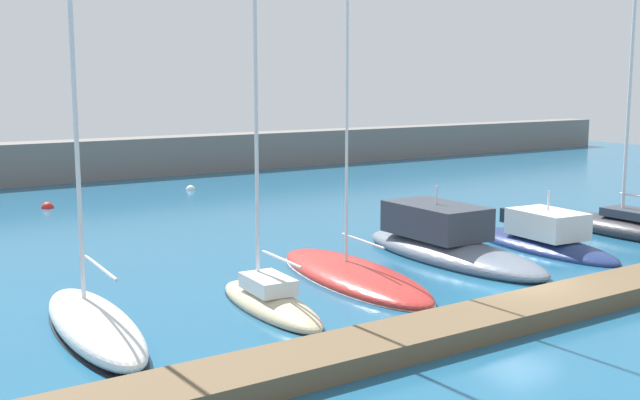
{
  "coord_description": "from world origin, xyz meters",
  "views": [
    {
      "loc": [
        -19.77,
        -17.23,
        7.19
      ],
      "look_at": [
        -3.86,
        6.1,
        2.87
      ],
      "focal_mm": 43.91,
      "sensor_mm": 36.0,
      "label": 1
    }
  ],
  "objects_px": {
    "sailboat_sand_third": "(270,300)",
    "sailboat_red_fourth": "(352,274)",
    "mooring_buoy_red": "(48,208)",
    "mooring_buoy_white": "(191,190)",
    "motorboat_navy_sixth": "(542,240)",
    "motorboat_slate_fifth": "(446,243)",
    "sailboat_white_second": "(94,324)",
    "sailboat_charcoal_seventh": "(630,227)"
  },
  "relations": [
    {
      "from": "motorboat_navy_sixth",
      "to": "sailboat_charcoal_seventh",
      "type": "height_order",
      "value": "sailboat_charcoal_seventh"
    },
    {
      "from": "mooring_buoy_white",
      "to": "mooring_buoy_red",
      "type": "xyz_separation_m",
      "value": [
        -9.96,
        -2.31,
        0.0
      ]
    },
    {
      "from": "sailboat_red_fourth",
      "to": "motorboat_navy_sixth",
      "type": "relative_size",
      "value": 2.35
    },
    {
      "from": "sailboat_charcoal_seventh",
      "to": "mooring_buoy_white",
      "type": "relative_size",
      "value": 23.38
    },
    {
      "from": "motorboat_slate_fifth",
      "to": "motorboat_navy_sixth",
      "type": "xyz_separation_m",
      "value": [
        4.68,
        -1.0,
        -0.26
      ]
    },
    {
      "from": "motorboat_slate_fifth",
      "to": "mooring_buoy_red",
      "type": "xyz_separation_m",
      "value": [
        -10.05,
        22.02,
        -0.6
      ]
    },
    {
      "from": "mooring_buoy_red",
      "to": "sailboat_charcoal_seventh",
      "type": "bearing_deg",
      "value": -48.94
    },
    {
      "from": "sailboat_white_second",
      "to": "mooring_buoy_white",
      "type": "bearing_deg",
      "value": -25.97
    },
    {
      "from": "sailboat_sand_third",
      "to": "mooring_buoy_red",
      "type": "bearing_deg",
      "value": 5.51
    },
    {
      "from": "sailboat_charcoal_seventh",
      "to": "mooring_buoy_red",
      "type": "xyz_separation_m",
      "value": [
        -20.43,
        23.45,
        -0.4
      ]
    },
    {
      "from": "motorboat_slate_fifth",
      "to": "mooring_buoy_white",
      "type": "xyz_separation_m",
      "value": [
        -0.09,
        24.33,
        -0.6
      ]
    },
    {
      "from": "sailboat_sand_third",
      "to": "motorboat_navy_sixth",
      "type": "xyz_separation_m",
      "value": [
        14.41,
        1.26,
        0.06
      ]
    },
    {
      "from": "sailboat_white_second",
      "to": "sailboat_red_fourth",
      "type": "height_order",
      "value": "sailboat_red_fourth"
    },
    {
      "from": "sailboat_sand_third",
      "to": "motorboat_navy_sixth",
      "type": "bearing_deg",
      "value": -80.25
    },
    {
      "from": "sailboat_charcoal_seventh",
      "to": "mooring_buoy_white",
      "type": "height_order",
      "value": "sailboat_charcoal_seventh"
    },
    {
      "from": "motorboat_navy_sixth",
      "to": "sailboat_charcoal_seventh",
      "type": "xyz_separation_m",
      "value": [
        5.7,
        -0.43,
        0.06
      ]
    },
    {
      "from": "sailboat_sand_third",
      "to": "motorboat_navy_sixth",
      "type": "relative_size",
      "value": 1.49
    },
    {
      "from": "motorboat_navy_sixth",
      "to": "sailboat_charcoal_seventh",
      "type": "distance_m",
      "value": 5.72
    },
    {
      "from": "sailboat_white_second",
      "to": "motorboat_navy_sixth",
      "type": "height_order",
      "value": "sailboat_white_second"
    },
    {
      "from": "sailboat_sand_third",
      "to": "mooring_buoy_red",
      "type": "relative_size",
      "value": 18.17
    },
    {
      "from": "motorboat_slate_fifth",
      "to": "sailboat_sand_third",
      "type": "bearing_deg",
      "value": 104.81
    },
    {
      "from": "sailboat_red_fourth",
      "to": "mooring_buoy_white",
      "type": "height_order",
      "value": "sailboat_red_fourth"
    },
    {
      "from": "mooring_buoy_red",
      "to": "mooring_buoy_white",
      "type": "bearing_deg",
      "value": 13.07
    },
    {
      "from": "sailboat_red_fourth",
      "to": "motorboat_navy_sixth",
      "type": "height_order",
      "value": "sailboat_red_fourth"
    },
    {
      "from": "mooring_buoy_red",
      "to": "sailboat_sand_third",
      "type": "bearing_deg",
      "value": -89.25
    },
    {
      "from": "sailboat_sand_third",
      "to": "sailboat_white_second",
      "type": "bearing_deg",
      "value": 89.57
    },
    {
      "from": "sailboat_white_second",
      "to": "sailboat_red_fourth",
      "type": "distance_m",
      "value": 9.99
    },
    {
      "from": "sailboat_sand_third",
      "to": "sailboat_red_fourth",
      "type": "relative_size",
      "value": 0.63
    },
    {
      "from": "motorboat_navy_sixth",
      "to": "mooring_buoy_red",
      "type": "xyz_separation_m",
      "value": [
        -14.73,
        23.02,
        -0.34
      ]
    },
    {
      "from": "mooring_buoy_white",
      "to": "mooring_buoy_red",
      "type": "distance_m",
      "value": 10.22
    },
    {
      "from": "sailboat_white_second",
      "to": "sailboat_charcoal_seventh",
      "type": "relative_size",
      "value": 0.86
    },
    {
      "from": "sailboat_white_second",
      "to": "sailboat_sand_third",
      "type": "xyz_separation_m",
      "value": [
        5.49,
        -0.5,
        -0.08
      ]
    },
    {
      "from": "mooring_buoy_red",
      "to": "motorboat_slate_fifth",
      "type": "bearing_deg",
      "value": -65.47
    },
    {
      "from": "sailboat_white_second",
      "to": "sailboat_sand_third",
      "type": "bearing_deg",
      "value": -91.04
    },
    {
      "from": "sailboat_red_fourth",
      "to": "mooring_buoy_red",
      "type": "bearing_deg",
      "value": 18.47
    },
    {
      "from": "motorboat_slate_fifth",
      "to": "mooring_buoy_white",
      "type": "distance_m",
      "value": 24.34
    },
    {
      "from": "sailboat_sand_third",
      "to": "sailboat_red_fourth",
      "type": "distance_m",
      "value": 4.71
    },
    {
      "from": "sailboat_sand_third",
      "to": "sailboat_red_fourth",
      "type": "height_order",
      "value": "sailboat_red_fourth"
    },
    {
      "from": "sailboat_white_second",
      "to": "mooring_buoy_red",
      "type": "bearing_deg",
      "value": -8.14
    },
    {
      "from": "sailboat_sand_third",
      "to": "sailboat_red_fourth",
      "type": "bearing_deg",
      "value": -65.69
    },
    {
      "from": "mooring_buoy_white",
      "to": "motorboat_navy_sixth",
      "type": "bearing_deg",
      "value": -79.33
    },
    {
      "from": "motorboat_slate_fifth",
      "to": "sailboat_charcoal_seventh",
      "type": "xyz_separation_m",
      "value": [
        10.38,
        -1.43,
        -0.2
      ]
    }
  ]
}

